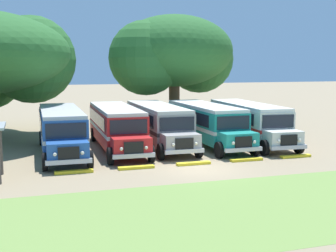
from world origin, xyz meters
TOP-DOWN VIEW (x-y plane):
  - ground_plane at (0.00, 0.00)m, footprint 220.00×220.00m
  - foreground_grass_strip at (0.00, -6.79)m, footprint 80.00×8.33m
  - parked_bus_slot_0 at (-6.85, 6.87)m, footprint 2.80×10.85m
  - parked_bus_slot_1 at (-3.17, 7.33)m, footprint 2.94×10.87m
  - parked_bus_slot_2 at (-0.13, 7.72)m, footprint 2.82×10.86m
  - parked_bus_slot_3 at (3.29, 7.18)m, footprint 2.75×10.85m
  - parked_bus_slot_4 at (6.58, 6.96)m, footprint 3.14×10.90m
  - curb_wheelstop_0 at (-6.69, 1.04)m, footprint 2.00×0.36m
  - curb_wheelstop_1 at (-3.34, 1.04)m, footprint 2.00×0.36m
  - curb_wheelstop_2 at (0.00, 1.04)m, footprint 2.00×0.36m
  - curb_wheelstop_3 at (3.34, 1.04)m, footprint 2.00×0.36m
  - curb_wheelstop_4 at (6.69, 1.04)m, footprint 2.00×0.36m
  - broad_shade_tree at (4.32, 17.86)m, footprint 12.59×10.39m

SIDE VIEW (x-z plane):
  - ground_plane at x=0.00m, z-range 0.00..0.00m
  - foreground_grass_strip at x=0.00m, z-range 0.00..0.01m
  - curb_wheelstop_0 at x=-6.69m, z-range 0.00..0.15m
  - curb_wheelstop_1 at x=-3.34m, z-range 0.00..0.15m
  - curb_wheelstop_2 at x=0.00m, z-range 0.00..0.15m
  - curb_wheelstop_3 at x=3.34m, z-range 0.00..0.15m
  - curb_wheelstop_4 at x=6.69m, z-range 0.00..0.15m
  - parked_bus_slot_0 at x=-6.85m, z-range 0.17..2.99m
  - parked_bus_slot_1 at x=-3.17m, z-range 0.17..2.99m
  - parked_bus_slot_2 at x=-0.13m, z-range 0.17..2.99m
  - parked_bus_slot_3 at x=3.29m, z-range 0.17..2.99m
  - parked_bus_slot_4 at x=6.58m, z-range 0.17..2.99m
  - broad_shade_tree at x=4.32m, z-range 1.48..11.98m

